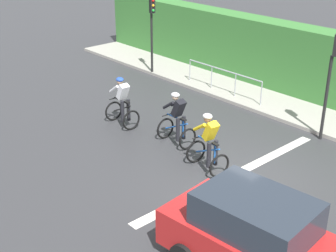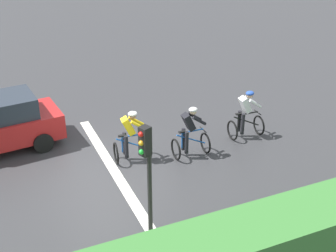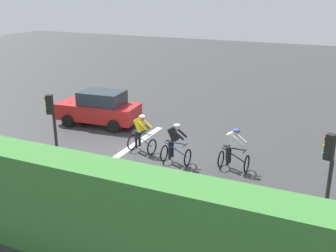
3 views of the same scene
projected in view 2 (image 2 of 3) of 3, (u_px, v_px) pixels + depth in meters
ground_plane at (104, 172)px, 13.84m from camera, size 80.00×80.00×0.00m
road_marking_stop_line at (114, 170)px, 13.95m from camera, size 7.00×0.30×0.01m
cyclist_lead at (246, 116)px, 15.44m from camera, size 0.71×1.10×1.66m
cyclist_second at (190, 133)px, 14.33m from camera, size 0.69×1.09×1.66m
cyclist_mid at (131, 138)px, 14.08m from camera, size 0.81×1.15×1.66m
traffic_light_near_crossing at (147, 174)px, 9.71m from camera, size 0.26×0.30×3.34m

